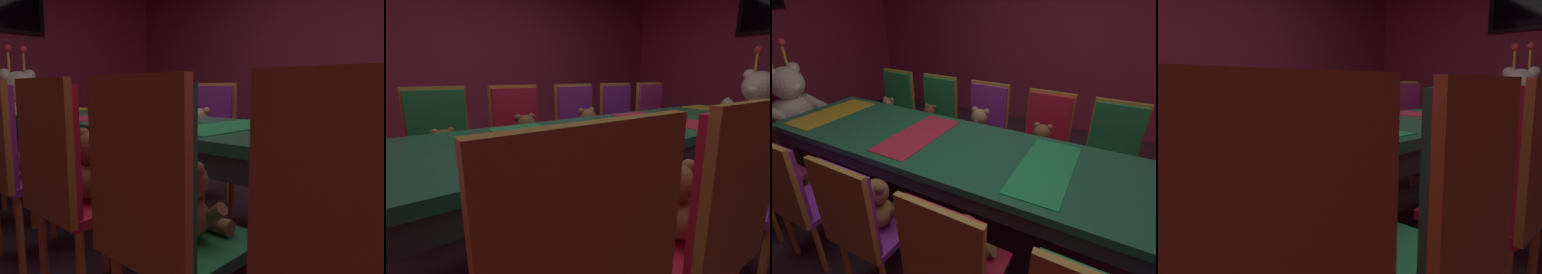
# 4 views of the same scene
# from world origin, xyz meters

# --- Properties ---
(ground_plane) EXTENTS (7.90, 7.90, 0.00)m
(ground_plane) POSITION_xyz_m (0.00, 0.00, 0.00)
(ground_plane) COLOR #3F2D38
(wall_left) EXTENTS (0.12, 6.40, 2.80)m
(wall_left) POSITION_xyz_m (-2.60, 0.00, 1.40)
(wall_left) COLOR #99334C
(wall_left) RESTS_ON ground_plane
(banquet_table) EXTENTS (0.90, 3.55, 0.75)m
(banquet_table) POSITION_xyz_m (0.00, -0.00, 0.66)
(banquet_table) COLOR #26724C
(banquet_table) RESTS_ON ground_plane
(chair_left_1) EXTENTS (0.42, 0.41, 0.98)m
(chair_left_1) POSITION_xyz_m (-0.82, -0.86, 0.60)
(chair_left_1) COLOR #268C4C
(chair_left_1) RESTS_ON ground_plane
(teddy_left_1) EXTENTS (0.22, 0.28, 0.26)m
(teddy_left_1) POSITION_xyz_m (-0.68, -0.86, 0.57)
(teddy_left_1) COLOR olive
(teddy_left_1) RESTS_ON chair_left_1
(chair_left_2) EXTENTS (0.42, 0.41, 0.98)m
(chair_left_2) POSITION_xyz_m (-0.81, -0.28, 0.60)
(chair_left_2) COLOR red
(chair_left_2) RESTS_ON ground_plane
(teddy_left_2) EXTENTS (0.26, 0.33, 0.31)m
(teddy_left_2) POSITION_xyz_m (-0.66, -0.28, 0.59)
(teddy_left_2) COLOR brown
(teddy_left_2) RESTS_ON chair_left_2
(chair_left_3) EXTENTS (0.42, 0.41, 0.98)m
(chair_left_3) POSITION_xyz_m (-0.80, 0.31, 0.60)
(chair_left_3) COLOR purple
(chair_left_3) RESTS_ON ground_plane
(teddy_left_3) EXTENTS (0.26, 0.34, 0.32)m
(teddy_left_3) POSITION_xyz_m (-0.65, 0.31, 0.60)
(teddy_left_3) COLOR olive
(teddy_left_3) RESTS_ON chair_left_3
(chair_left_4) EXTENTS (0.42, 0.41, 0.98)m
(chair_left_4) POSITION_xyz_m (-0.82, 0.88, 0.60)
(chair_left_4) COLOR purple
(chair_left_4) RESTS_ON ground_plane
(chair_left_5) EXTENTS (0.42, 0.41, 0.98)m
(chair_left_5) POSITION_xyz_m (-0.81, 1.42, 0.60)
(chair_left_5) COLOR #CC338C
(chair_left_5) RESTS_ON ground_plane
(chair_right_1) EXTENTS (0.42, 0.41, 0.98)m
(chair_right_1) POSITION_xyz_m (0.81, -0.87, 0.60)
(chair_right_1) COLOR #268C4C
(chair_right_1) RESTS_ON ground_plane
(chair_right_2) EXTENTS (0.42, 0.41, 0.98)m
(chair_right_2) POSITION_xyz_m (0.81, -0.31, 0.60)
(chair_right_2) COLOR red
(chair_right_2) RESTS_ON ground_plane
(teddy_right_2) EXTENTS (0.24, 0.31, 0.30)m
(teddy_right_2) POSITION_xyz_m (0.66, -0.31, 0.59)
(teddy_right_2) COLOR olive
(teddy_right_2) RESTS_ON chair_right_2
(teddy_right_3) EXTENTS (0.27, 0.35, 0.33)m
(teddy_right_3) POSITION_xyz_m (0.67, 0.29, 0.60)
(teddy_right_3) COLOR tan
(teddy_right_3) RESTS_ON chair_right_3
(throne_chair) EXTENTS (0.41, 0.42, 0.98)m
(throne_chair) POSITION_xyz_m (0.00, 2.32, 0.60)
(throne_chair) COLOR red
(throne_chair) RESTS_ON ground_plane
(king_teddy_bear) EXTENTS (0.71, 0.55, 0.92)m
(king_teddy_bear) POSITION_xyz_m (0.00, 2.15, 0.75)
(king_teddy_bear) COLOR silver
(king_teddy_bear) RESTS_ON throne_chair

